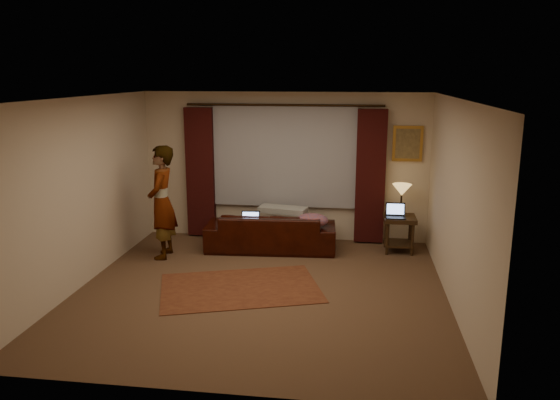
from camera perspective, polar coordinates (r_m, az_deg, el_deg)
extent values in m
cube|color=brown|center=(7.60, -2.02, -9.43)|extent=(5.00, 5.00, 0.01)
cube|color=silver|center=(7.03, -2.19, 10.59)|extent=(5.00, 5.00, 0.02)
cube|color=beige|center=(9.63, 0.47, 3.50)|extent=(5.00, 0.02, 2.60)
cube|color=beige|center=(4.85, -7.23, -6.33)|extent=(5.00, 0.02, 2.60)
cube|color=beige|center=(8.02, -19.99, 0.74)|extent=(0.02, 5.00, 2.60)
cube|color=beige|center=(7.21, 17.86, -0.41)|extent=(0.02, 5.00, 2.60)
cube|color=#9D9DA5|center=(9.54, 0.43, 4.62)|extent=(2.50, 0.05, 1.80)
cube|color=black|center=(9.85, -8.31, 2.87)|extent=(0.50, 0.14, 2.30)
cube|color=black|center=(9.47, 9.43, 2.42)|extent=(0.50, 0.14, 2.30)
cylinder|color=black|center=(9.40, 0.40, 9.89)|extent=(0.04, 0.04, 3.40)
cube|color=#B7802F|center=(9.50, 13.19, 5.76)|extent=(0.50, 0.04, 0.60)
imported|color=black|center=(9.16, -0.96, -2.56)|extent=(2.21, 1.06, 0.87)
cube|color=#9B9A94|center=(9.24, 0.31, 0.41)|extent=(0.86, 0.48, 0.10)
ellipsoid|color=#864F62|center=(8.97, 3.39, -2.18)|extent=(0.61, 0.52, 0.22)
cube|color=brown|center=(7.68, -4.18, -9.13)|extent=(2.50, 2.04, 0.01)
cube|color=black|center=(9.30, 12.32, -3.49)|extent=(0.53, 0.53, 0.60)
imported|color=#9B9A94|center=(8.87, -12.25, -0.24)|extent=(0.58, 0.58, 1.81)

